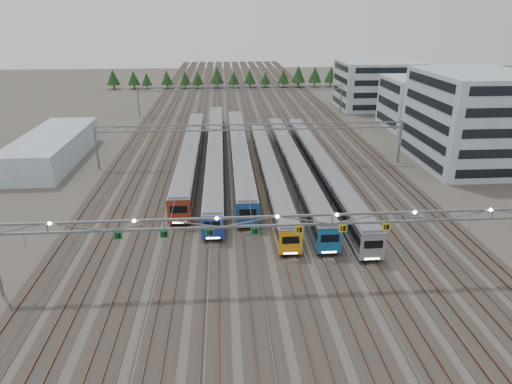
{
  "coord_description": "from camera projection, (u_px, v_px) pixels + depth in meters",
  "views": [
    {
      "loc": [
        -5.12,
        -41.05,
        26.79
      ],
      "look_at": [
        -0.83,
        17.55,
        3.5
      ],
      "focal_mm": 32.0,
      "sensor_mm": 36.0,
      "label": 1
    }
  ],
  "objects": [
    {
      "name": "west_shed",
      "position": [
        52.0,
        148.0,
        87.04
      ],
      "size": [
        10.0,
        30.0,
        5.14
      ],
      "primitive_type": "cube",
      "color": "#93A6B0",
      "rests_on": "ground"
    },
    {
      "name": "train_d",
      "position": [
        268.0,
        169.0,
        76.71
      ],
      "size": [
        2.77,
        52.87,
        3.6
      ],
      "color": "black",
      "rests_on": "ground"
    },
    {
      "name": "train_e",
      "position": [
        293.0,
        164.0,
        78.93
      ],
      "size": [
        2.9,
        57.3,
        3.78
      ],
      "color": "black",
      "rests_on": "ground"
    },
    {
      "name": "gantry_far",
      "position": [
        241.0,
        92.0,
        124.74
      ],
      "size": [
        56.36,
        0.36,
        8.0
      ],
      "color": "slate",
      "rests_on": "ground"
    },
    {
      "name": "depot_bldg_north",
      "position": [
        377.0,
        85.0,
        134.24
      ],
      "size": [
        22.0,
        18.0,
        13.43
      ],
      "primitive_type": "cube",
      "color": "#93A6B0",
      "rests_on": "ground"
    },
    {
      "name": "gantry_near",
      "position": [
        277.0,
        223.0,
        45.56
      ],
      "size": [
        56.36,
        0.61,
        8.08
      ],
      "color": "slate",
      "rests_on": "ground"
    },
    {
      "name": "train_a",
      "position": [
        191.0,
        154.0,
        84.61
      ],
      "size": [
        3.07,
        53.83,
        4.01
      ],
      "color": "black",
      "rests_on": "ground"
    },
    {
      "name": "train_c",
      "position": [
        239.0,
        152.0,
        85.54
      ],
      "size": [
        3.0,
        57.59,
        3.91
      ],
      "color": "black",
      "rests_on": "ground"
    },
    {
      "name": "track_bed",
      "position": [
        239.0,
        100.0,
        140.45
      ],
      "size": [
        54.0,
        260.0,
        5.42
      ],
      "color": "#2D2823",
      "rests_on": "ground"
    },
    {
      "name": "train_b",
      "position": [
        215.0,
        150.0,
        87.21
      ],
      "size": [
        2.83,
        67.97,
        3.68
      ],
      "color": "black",
      "rests_on": "ground"
    },
    {
      "name": "ground",
      "position": [
        276.0,
        283.0,
        48.28
      ],
      "size": [
        400.0,
        400.0,
        0.0
      ],
      "primitive_type": "plane",
      "color": "#47423A",
      "rests_on": "ground"
    },
    {
      "name": "depot_bldg_mid",
      "position": [
        416.0,
        103.0,
        110.76
      ],
      "size": [
        14.0,
        16.0,
        12.12
      ],
      "primitive_type": "cube",
      "color": "#93A6B0",
      "rests_on": "ground"
    },
    {
      "name": "treeline",
      "position": [
        225.0,
        76.0,
        170.3
      ],
      "size": [
        87.5,
        5.6,
        7.02
      ],
      "color": "#332114",
      "rests_on": "ground"
    },
    {
      "name": "depot_bldg_south",
      "position": [
        473.0,
        119.0,
        83.33
      ],
      "size": [
        18.0,
        22.0,
        16.9
      ],
      "primitive_type": "cube",
      "color": "#93A6B0",
      "rests_on": "ground"
    },
    {
      "name": "train_f",
      "position": [
        320.0,
        167.0,
        77.73
      ],
      "size": [
        2.95,
        57.84,
        3.84
      ],
      "color": "black",
      "rests_on": "ground"
    },
    {
      "name": "gantry_mid",
      "position": [
        252.0,
        132.0,
        83.02
      ],
      "size": [
        56.36,
        0.36,
        8.0
      ],
      "color": "slate",
      "rests_on": "ground"
    }
  ]
}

